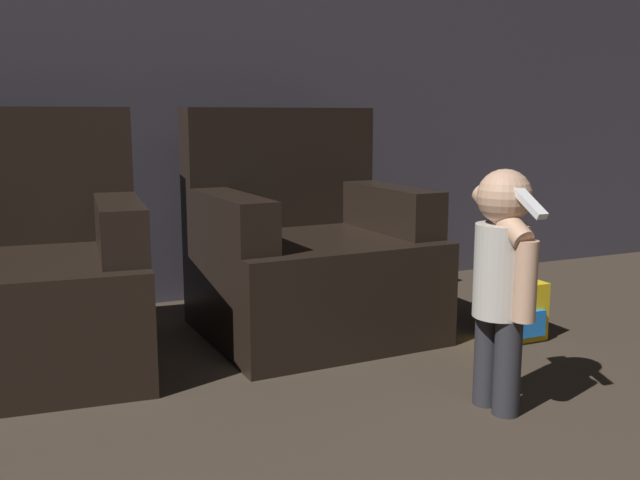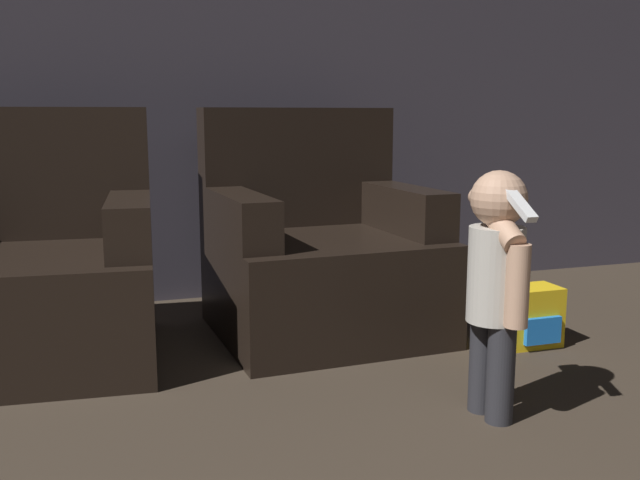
{
  "view_description": "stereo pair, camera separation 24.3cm",
  "coord_description": "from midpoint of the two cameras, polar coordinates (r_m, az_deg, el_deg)",
  "views": [
    {
      "loc": [
        -0.81,
        0.93,
        0.95
      ],
      "look_at": [
        0.2,
        3.19,
        0.51
      ],
      "focal_mm": 40.0,
      "sensor_mm": 36.0,
      "label": 1
    },
    {
      "loc": [
        -0.58,
        0.84,
        0.95
      ],
      "look_at": [
        0.2,
        3.19,
        0.51
      ],
      "focal_mm": 40.0,
      "sensor_mm": 36.0,
      "label": 2
    }
  ],
  "objects": [
    {
      "name": "armchair_left",
      "position": [
        2.93,
        -25.3,
        -3.07
      ],
      "size": [
        0.98,
        0.93,
        0.98
      ],
      "rotation": [
        0.0,
        0.0,
        -0.09
      ],
      "color": "black",
      "rests_on": "ground_plane"
    },
    {
      "name": "wall_back",
      "position": [
        3.7,
        -13.59,
        15.22
      ],
      "size": [
        8.4,
        0.05,
        2.6
      ],
      "color": "#3D3842",
      "rests_on": "ground_plane"
    },
    {
      "name": "person_toddler",
      "position": [
        2.28,
        11.47,
        -2.47
      ],
      "size": [
        0.17,
        0.31,
        0.78
      ],
      "rotation": [
        0.0,
        0.0,
        -1.5
      ],
      "color": "#28282D",
      "rests_on": "ground_plane"
    },
    {
      "name": "armchair_right",
      "position": [
        3.13,
        -3.31,
        -1.36
      ],
      "size": [
        0.94,
        0.89,
        0.98
      ],
      "rotation": [
        0.0,
        0.0,
        0.04
      ],
      "color": "black",
      "rests_on": "ground_plane"
    },
    {
      "name": "toy_backpack",
      "position": [
        3.12,
        13.24,
        -5.58
      ],
      "size": [
        0.23,
        0.18,
        0.25
      ],
      "color": "yellow",
      "rests_on": "ground_plane"
    }
  ]
}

